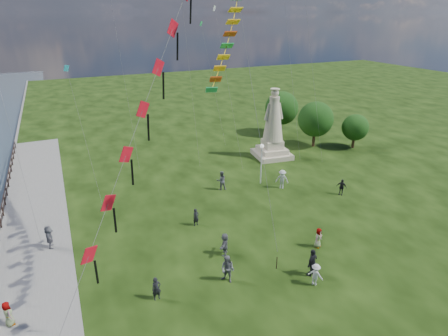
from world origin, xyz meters
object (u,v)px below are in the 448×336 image
person_1 (228,269)px  person_11 (225,244)px  statue (273,132)px  person_8 (282,179)px  person_7 (221,180)px  person_2 (315,275)px  person_3 (312,262)px  lamppost (262,155)px  person_0 (156,289)px  person_5 (50,238)px  person_9 (341,187)px  person_6 (196,217)px  person_4 (318,238)px  person_10 (8,315)px

person_1 → person_11: 2.85m
person_1 → person_11: bearing=123.5°
statue → person_8: bearing=-107.6°
person_7 → statue: bearing=-139.2°
person_2 → person_3: (0.36, 0.83, 0.22)m
lamppost → person_8: bearing=-54.7°
person_0 → person_2: (9.17, -2.75, -0.01)m
person_7 → person_0: bearing=60.4°
person_0 → person_5: person_5 is taller
person_2 → person_9: 13.35m
lamppost → person_7: (-4.07, 0.31, -1.99)m
person_6 → person_7: size_ratio=0.78×
person_4 → person_9: 9.27m
lamppost → person_5: 19.39m
person_4 → person_8: 9.76m
person_5 → person_8: bearing=-84.4°
person_1 → statue: bearing=106.4°
person_1 → person_7: (4.99, 12.13, 0.01)m
person_7 → person_11: bearing=76.0°
person_2 → lamppost: bearing=-50.7°
lamppost → person_10: 23.60m
lamppost → person_0: 17.85m
person_11 → person_1: bearing=12.7°
statue → person_3: (-8.76, -19.34, -2.02)m
person_1 → person_5: (-9.91, 8.38, -0.07)m
person_0 → person_3: size_ratio=0.78×
lamppost → person_3: size_ratio=2.11×
person_1 → person_5: bearing=-165.7°
person_0 → person_7: person_7 is taller
person_0 → person_3: 9.72m
person_11 → person_5: bearing=-84.0°
person_3 → person_0: bearing=-37.9°
person_8 → person_9: bearing=-1.3°
lamppost → person_6: lamppost is taller
statue → person_11: 19.90m
person_7 → person_11: (-3.97, -9.47, -0.11)m
lamppost → person_1: (-9.06, -11.82, -2.00)m
person_6 → statue: bearing=23.9°
person_10 → person_2: bearing=-123.8°
person_5 → person_9: 24.53m
person_6 → person_9: 14.01m
person_3 → person_7: size_ratio=1.03×
person_6 → person_9: person_9 is taller
person_2 → person_0: bearing=39.3°
person_4 → person_10: size_ratio=1.02×
person_0 → person_4: bearing=-4.0°
person_5 → person_1: bearing=-129.3°
person_0 → person_2: person_0 is taller
person_7 → person_10: size_ratio=1.26×
person_0 → person_6: person_0 is taller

